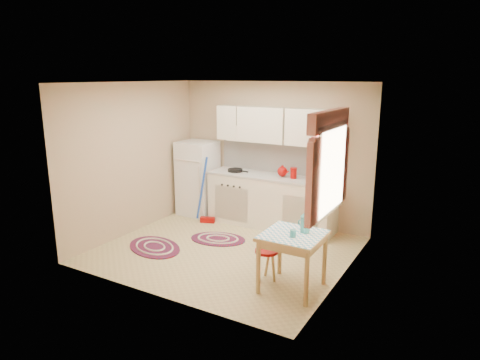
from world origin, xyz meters
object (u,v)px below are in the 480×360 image
(fridge, at_px, (198,178))
(stool, at_px, (267,265))
(table, at_px, (292,262))
(base_cabinets, at_px, (271,202))

(fridge, distance_m, stool, 3.03)
(table, bearing_deg, stool, 172.09)
(stool, bearing_deg, fridge, 142.45)
(fridge, relative_size, stool, 3.33)
(table, distance_m, stool, 0.41)
(fridge, bearing_deg, base_cabinets, 1.89)
(table, bearing_deg, base_cabinets, 122.61)
(fridge, relative_size, table, 1.94)
(fridge, xyz_separation_m, table, (2.74, -1.87, -0.34))
(base_cabinets, bearing_deg, fridge, -178.11)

